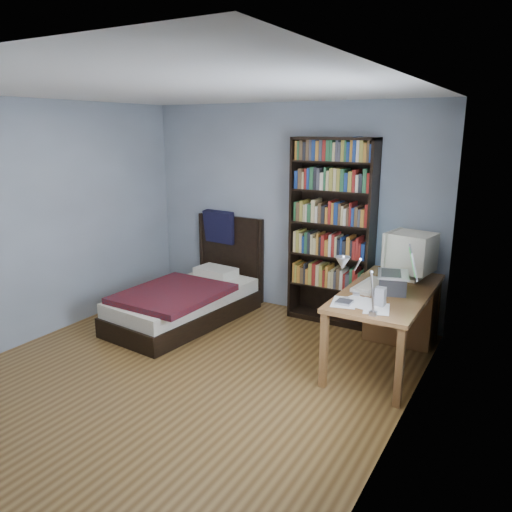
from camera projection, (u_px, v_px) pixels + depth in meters
name	position (u px, v px, depth m)	size (l,w,h in m)	color
room	(183.00, 243.00, 4.27)	(4.20, 4.24, 2.50)	brown
desk	(398.00, 307.00, 5.13)	(0.75, 1.60, 0.73)	brown
crt_monitor	(410.00, 253.00, 4.96)	(0.48, 0.44, 0.48)	beige
laptop	(395.00, 280.00, 4.58)	(0.44, 0.42, 0.44)	#2D2D30
desk_lamp	(348.00, 269.00, 3.69)	(0.22, 0.48, 0.57)	#99999E
keyboard	(371.00, 286.00, 4.75)	(0.20, 0.51, 0.04)	#B8B099
speaker	(380.00, 297.00, 4.25)	(0.08, 0.08, 0.16)	gray
soda_can	(382.00, 277.00, 4.87)	(0.07, 0.07, 0.12)	#063208
mouse	(391.00, 280.00, 4.93)	(0.06, 0.11, 0.04)	silver
phone_silver	(356.00, 293.00, 4.56)	(0.05, 0.11, 0.02)	#B7B7BC
phone_grey	(345.00, 299.00, 4.42)	(0.04, 0.08, 0.02)	gray
external_drive	(344.00, 303.00, 4.30)	(0.13, 0.13, 0.03)	gray
bookshelf	(332.00, 232.00, 5.65)	(0.95, 0.30, 2.11)	black
bed	(189.00, 298.00, 5.89)	(1.09, 2.03, 1.16)	black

